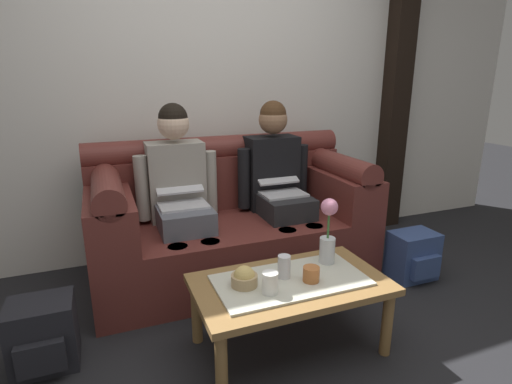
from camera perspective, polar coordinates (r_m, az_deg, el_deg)
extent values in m
plane|color=black|center=(2.17, 7.24, -23.90)|extent=(14.00, 14.00, 0.00)
cube|color=silver|center=(3.25, -6.91, 17.04)|extent=(6.00, 0.12, 2.90)
cube|color=black|center=(3.95, 19.35, 16.10)|extent=(0.20, 0.20, 2.90)
cube|color=maroon|center=(2.92, -3.04, -7.74)|extent=(1.91, 0.88, 0.42)
cube|color=maroon|center=(3.09, -5.10, 1.59)|extent=(1.91, 0.22, 0.40)
cylinder|color=maroon|center=(3.03, -5.22, 6.23)|extent=(1.91, 0.18, 0.18)
cube|color=maroon|center=(2.67, -19.99, -3.01)|extent=(0.28, 0.88, 0.28)
cylinder|color=maroon|center=(2.62, -20.38, 0.82)|extent=(0.18, 0.88, 0.18)
cube|color=maroon|center=(3.14, 11.11, 0.47)|extent=(0.28, 0.88, 0.28)
cylinder|color=maroon|center=(3.10, 11.29, 3.76)|extent=(0.18, 0.88, 0.18)
cube|color=#595B66|center=(2.68, -10.06, -3.68)|extent=(0.34, 0.40, 0.15)
cylinder|color=#595B66|center=(2.54, -10.77, -11.87)|extent=(0.12, 0.12, 0.42)
cylinder|color=#595B66|center=(2.58, -6.32, -11.24)|extent=(0.12, 0.12, 0.42)
cube|color=gray|center=(2.85, -11.24, 1.55)|extent=(0.38, 0.22, 0.54)
cylinder|color=gray|center=(2.79, -15.81, 0.49)|extent=(0.09, 0.09, 0.44)
cylinder|color=gray|center=(2.87, -6.45, 1.43)|extent=(0.09, 0.09, 0.44)
sphere|color=beige|center=(2.76, -11.61, 9.42)|extent=(0.21, 0.21, 0.21)
sphere|color=black|center=(2.76, -11.66, 10.25)|extent=(0.19, 0.19, 0.19)
cube|color=silver|center=(2.67, -10.24, -1.87)|extent=(0.31, 0.22, 0.02)
cube|color=silver|center=(2.78, -10.96, 1.09)|extent=(0.31, 0.20, 0.09)
cube|color=black|center=(2.77, -10.91, 0.97)|extent=(0.27, 0.18, 0.07)
cube|color=#232326|center=(2.90, 4.04, -1.95)|extent=(0.34, 0.40, 0.15)
cylinder|color=#232326|center=(2.74, 4.38, -9.43)|extent=(0.12, 0.12, 0.42)
cylinder|color=#232326|center=(2.83, 8.07, -8.72)|extent=(0.12, 0.12, 0.42)
cube|color=black|center=(3.05, 2.18, 2.83)|extent=(0.38, 0.22, 0.54)
cylinder|color=black|center=(2.94, -1.71, 1.90)|extent=(0.09, 0.09, 0.44)
cylinder|color=black|center=(3.12, 6.43, 2.66)|extent=(0.09, 0.09, 0.44)
sphere|color=#936B4C|center=(2.97, 2.42, 10.18)|extent=(0.21, 0.21, 0.21)
sphere|color=#472D19|center=(2.97, 2.43, 10.95)|extent=(0.19, 0.19, 0.19)
cube|color=silver|center=(2.89, 3.91, -0.27)|extent=(0.31, 0.22, 0.02)
cube|color=silver|center=(2.99, 2.71, 2.41)|extent=(0.31, 0.20, 0.10)
cube|color=black|center=(2.99, 2.78, 2.30)|extent=(0.27, 0.17, 0.08)
cube|color=olive|center=(2.11, 4.89, -12.89)|extent=(0.98, 0.56, 0.04)
cube|color=beige|center=(2.10, 4.90, -12.31)|extent=(0.76, 0.39, 0.01)
cylinder|color=olive|center=(1.91, -4.92, -23.51)|extent=(0.06, 0.06, 0.35)
cylinder|color=olive|center=(2.26, 18.03, -17.28)|extent=(0.06, 0.06, 0.35)
cylinder|color=olive|center=(2.27, -8.40, -16.46)|extent=(0.06, 0.06, 0.35)
cylinder|color=olive|center=(2.57, 11.49, -12.42)|extent=(0.06, 0.06, 0.35)
cylinder|color=silver|center=(2.26, 10.02, -8.10)|extent=(0.09, 0.09, 0.14)
cylinder|color=#3D7538|center=(2.21, 10.20, -4.67)|extent=(0.01, 0.01, 0.15)
sphere|color=pink|center=(2.17, 10.33, -2.09)|extent=(0.09, 0.09, 0.09)
cylinder|color=tan|center=(2.02, -1.66, -12.35)|extent=(0.13, 0.13, 0.06)
sphere|color=#D8B766|center=(2.01, -1.67, -11.85)|extent=(0.11, 0.11, 0.11)
cylinder|color=white|center=(1.94, 1.99, -12.71)|extent=(0.08, 0.08, 0.11)
cylinder|color=silver|center=(2.08, 3.99, -10.47)|extent=(0.07, 0.07, 0.12)
cylinder|color=#B26633|center=(2.07, 7.81, -11.42)|extent=(0.08, 0.08, 0.08)
cube|color=black|center=(2.34, -27.86, -17.33)|extent=(0.30, 0.25, 0.35)
cube|color=black|center=(2.24, -28.10, -20.04)|extent=(0.21, 0.05, 0.16)
cube|color=#33477A|center=(3.09, 21.23, -8.34)|extent=(0.32, 0.22, 0.34)
cube|color=#33477A|center=(3.02, 22.85, -9.81)|extent=(0.22, 0.05, 0.15)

